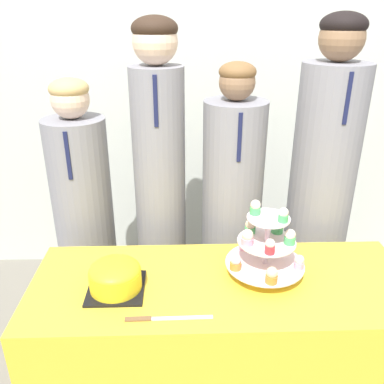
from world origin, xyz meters
name	(u,v)px	position (x,y,z in m)	size (l,w,h in m)	color
wall_back	(204,70)	(0.00, 1.59, 1.35)	(9.00, 0.06, 2.70)	silver
table	(220,351)	(0.00, 0.28, 0.36)	(1.50, 0.56, 0.72)	yellow
round_cake	(115,276)	(-0.41, 0.24, 0.78)	(0.21, 0.21, 0.12)	black
cake_knife	(154,319)	(-0.26, 0.07, 0.72)	(0.30, 0.02, 0.01)	silver
cupcake_stand	(266,245)	(0.17, 0.33, 0.85)	(0.31, 0.31, 0.31)	silver
student_0	(85,226)	(-0.65, 0.84, 0.67)	(0.30, 0.30, 1.41)	gray
student_1	(160,197)	(-0.26, 0.84, 0.83)	(0.25, 0.26, 1.67)	gray
student_2	(231,219)	(0.10, 0.84, 0.70)	(0.30, 0.31, 1.48)	gray
student_3	(319,199)	(0.55, 0.84, 0.80)	(0.32, 0.32, 1.68)	gray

